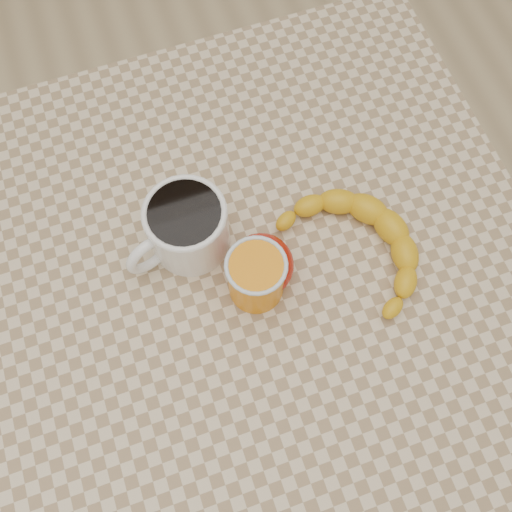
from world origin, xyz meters
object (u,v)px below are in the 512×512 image
object	(u,v)px
table	(256,281)
coffee_mug	(186,227)
apple	(261,265)
orange_juice_glass	(256,276)
banana	(359,246)

from	to	relation	value
table	coffee_mug	size ratio (longest dim) A/B	4.85
coffee_mug	apple	xyz separation A→B (m)	(0.08, -0.08, -0.01)
coffee_mug	orange_juice_glass	size ratio (longest dim) A/B	1.79
table	banana	bearing A→B (deg)	-13.13
orange_juice_glass	banana	distance (m)	0.15
table	banana	size ratio (longest dim) A/B	2.73
table	apple	world-z (taller)	apple
coffee_mug	banana	bearing A→B (deg)	-22.79
apple	orange_juice_glass	bearing A→B (deg)	-129.10
table	orange_juice_glass	distance (m)	0.14
table	coffee_mug	xyz separation A→B (m)	(-0.08, 0.06, 0.14)
coffee_mug	banana	size ratio (longest dim) A/B	0.56
table	coffee_mug	bearing A→B (deg)	143.15
apple	banana	size ratio (longest dim) A/B	0.38
table	coffee_mug	distance (m)	0.17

